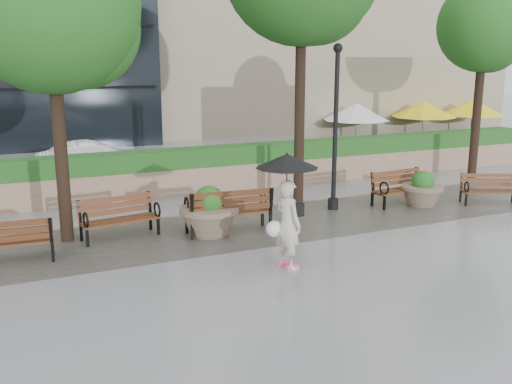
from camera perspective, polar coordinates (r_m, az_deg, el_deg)
name	(u,v)px	position (r m, az deg, el deg)	size (l,w,h in m)	color
ground	(341,262)	(11.47, 8.48, -6.97)	(100.00, 100.00, 0.00)	gray
cobble_strip	(274,223)	(13.96, 1.85, -3.15)	(28.00, 3.20, 0.01)	#383330
hedge_wall	(217,169)	(17.39, -3.93, 2.32)	(24.00, 0.80, 1.35)	tan
cafe_wall	(407,107)	(24.55, 14.90, 8.22)	(10.00, 0.60, 4.00)	tan
cafe_hedge	(432,153)	(22.74, 17.15, 3.78)	(8.00, 0.50, 0.90)	#1C541D
asphalt_street	(180,168)	(21.24, -7.66, 2.40)	(40.00, 7.00, 0.00)	black
bench_0	(9,250)	(12.22, -23.48, -5.35)	(1.75, 0.81, 0.91)	brown
bench_1	(120,226)	(13.12, -13.43, -3.36)	(1.78, 0.91, 0.91)	brown
bench_2	(229,220)	(13.15, -2.73, -2.78)	(2.02, 0.93, 1.05)	brown
bench_3	(401,195)	(16.19, 14.28, -0.27)	(1.79, 0.86, 0.93)	brown
bench_4	(490,196)	(17.00, 22.34, -0.33)	(1.64, 1.18, 0.83)	brown
planter_left	(209,216)	(12.98, -4.70, -2.40)	(1.36, 1.36, 1.14)	#7F6B56
planter_right	(422,192)	(16.22, 16.26, 0.00)	(1.15, 1.15, 0.96)	#7F6B56
lamppost	(335,138)	(15.02, 7.91, 5.32)	(0.28, 0.28, 4.31)	black
tree_0	(57,10)	(12.86, -19.26, 16.77)	(3.71, 3.66, 6.85)	black
tree_2	(486,30)	(20.27, 22.01, 14.78)	(3.11, 2.95, 6.44)	black
patio_umb_white	(356,112)	(21.73, 10.00, 7.85)	(2.50, 2.50, 2.30)	black
patio_umb_yellow_a	(424,110)	(23.53, 16.45, 7.90)	(2.50, 2.50, 2.30)	black
patio_umb_yellow_b	(473,108)	(24.96, 20.85, 7.86)	(2.50, 2.50, 2.30)	black
car_right	(94,159)	(20.17, -15.88, 3.18)	(1.28, 3.67, 1.21)	silver
pedestrian	(287,200)	(10.73, 3.14, -0.77)	(1.20, 1.20, 2.20)	beige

